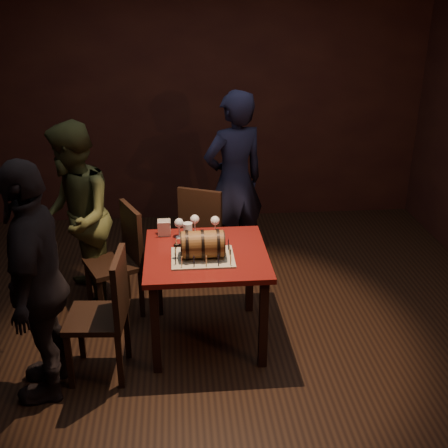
% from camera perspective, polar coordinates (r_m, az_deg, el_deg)
% --- Properties ---
extents(room_shell, '(5.04, 5.04, 2.80)m').
position_cam_1_polar(room_shell, '(3.90, -0.55, 5.76)').
color(room_shell, black).
rests_on(room_shell, ground).
extents(pub_table, '(0.90, 0.90, 0.75)m').
position_cam_1_polar(pub_table, '(4.19, -1.82, -4.24)').
color(pub_table, '#4C0D0C').
rests_on(pub_table, ground).
extents(cake_board, '(0.45, 0.35, 0.01)m').
position_cam_1_polar(cake_board, '(4.05, -2.17, -3.42)').
color(cake_board, '#9F9880').
rests_on(cake_board, pub_table).
extents(barrel_cake, '(0.36, 0.21, 0.21)m').
position_cam_1_polar(barrel_cake, '(4.00, -2.20, -2.08)').
color(barrel_cake, brown).
rests_on(barrel_cake, cake_board).
extents(birthday_candles, '(0.40, 0.30, 0.09)m').
position_cam_1_polar(birthday_candles, '(4.03, -2.18, -2.83)').
color(birthday_candles, '#EBD48C').
rests_on(birthday_candles, cake_board).
extents(wine_glass_left, '(0.07, 0.07, 0.16)m').
position_cam_1_polar(wine_glass_left, '(4.33, -4.59, 0.02)').
color(wine_glass_left, silver).
rests_on(wine_glass_left, pub_table).
extents(wine_glass_mid, '(0.07, 0.07, 0.16)m').
position_cam_1_polar(wine_glass_mid, '(4.39, -2.99, 0.40)').
color(wine_glass_mid, silver).
rests_on(wine_glass_mid, pub_table).
extents(wine_glass_right, '(0.07, 0.07, 0.16)m').
position_cam_1_polar(wine_glass_right, '(4.36, -0.91, 0.27)').
color(wine_glass_right, silver).
rests_on(wine_glass_right, pub_table).
extents(pint_of_ale, '(0.07, 0.07, 0.15)m').
position_cam_1_polar(pint_of_ale, '(4.29, -3.69, -0.88)').
color(pint_of_ale, silver).
rests_on(pint_of_ale, pub_table).
extents(menu_card, '(0.10, 0.05, 0.13)m').
position_cam_1_polar(menu_card, '(4.39, -6.10, -0.47)').
color(menu_card, white).
rests_on(menu_card, pub_table).
extents(chair_back, '(0.53, 0.53, 0.93)m').
position_cam_1_polar(chair_back, '(5.09, -2.03, -0.45)').
color(chair_back, black).
rests_on(chair_back, ground).
extents(chair_left_rear, '(0.53, 0.53, 0.93)m').
position_cam_1_polar(chair_left_rear, '(4.68, -10.37, -3.09)').
color(chair_left_rear, black).
rests_on(chair_left_rear, ground).
extents(chair_left_front, '(0.43, 0.43, 0.93)m').
position_cam_1_polar(chair_left_front, '(3.96, -11.78, -8.47)').
color(chair_left_front, black).
rests_on(chair_left_front, ground).
extents(person_back, '(0.74, 0.63, 1.71)m').
position_cam_1_polar(person_back, '(5.26, 1.04, 4.30)').
color(person_back, black).
rests_on(person_back, ground).
extents(person_left_rear, '(0.73, 0.87, 1.59)m').
position_cam_1_polar(person_left_rear, '(4.76, -14.88, 0.57)').
color(person_left_rear, '#3E4221').
rests_on(person_left_rear, ground).
extents(person_left_front, '(0.41, 0.97, 1.65)m').
position_cam_1_polar(person_left_front, '(3.78, -18.45, -5.65)').
color(person_left_front, black).
rests_on(person_left_front, ground).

